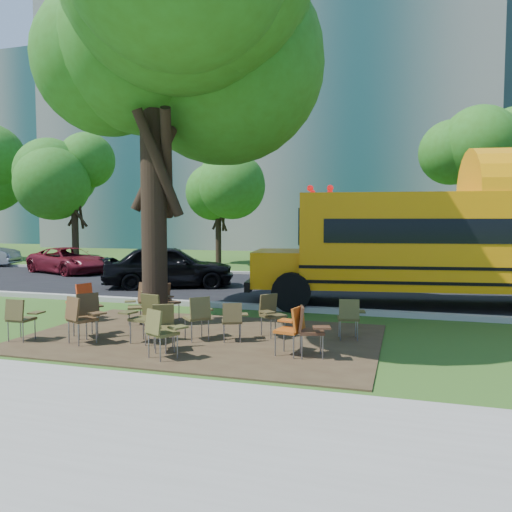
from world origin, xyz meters
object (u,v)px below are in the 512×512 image
(chair_13, at_px, (350,315))
(bg_car_red, at_px, (69,261))
(chair_2, at_px, (87,310))
(black_car, at_px, (169,266))
(chair_6, at_px, (292,326))
(chair_11, at_px, (233,318))
(chair_4, at_px, (161,329))
(chair_1, at_px, (80,315))
(chair_5, at_px, (162,323))
(chair_0, at_px, (21,315))
(chair_7, at_px, (309,327))
(chair_3, at_px, (145,313))
(chair_10, at_px, (166,299))
(chair_8, at_px, (82,298))
(chair_9, at_px, (138,304))
(school_bus, at_px, (510,243))
(chair_12, at_px, (271,311))
(chair_14, at_px, (199,314))
(chair_15, at_px, (151,298))
(main_tree, at_px, (152,60))

(chair_13, relative_size, bg_car_red, 0.20)
(chair_2, bearing_deg, black_car, 52.52)
(chair_6, height_order, chair_11, chair_6)
(chair_4, bearing_deg, chair_1, -165.87)
(chair_5, height_order, black_car, black_car)
(chair_0, xyz_separation_m, chair_2, (1.04, 0.66, 0.05))
(chair_7, bearing_deg, chair_13, 144.80)
(chair_7, bearing_deg, black_car, -155.01)
(chair_5, bearing_deg, chair_3, -68.57)
(chair_7, bearing_deg, bg_car_red, -144.66)
(chair_2, height_order, chair_10, chair_2)
(chair_4, distance_m, chair_6, 2.24)
(chair_7, xyz_separation_m, chair_8, (-5.66, 1.55, 0.01))
(chair_0, relative_size, chair_9, 1.09)
(chair_0, distance_m, chair_2, 1.23)
(chair_7, relative_size, chair_11, 1.13)
(school_bus, distance_m, black_car, 10.74)
(chair_11, bearing_deg, chair_0, 174.25)
(chair_1, bearing_deg, chair_0, -147.88)
(chair_4, relative_size, chair_8, 0.96)
(chair_1, relative_size, chair_6, 1.06)
(chair_4, xyz_separation_m, chair_9, (-1.87, 2.48, -0.06))
(chair_3, distance_m, chair_12, 2.48)
(chair_9, bearing_deg, chair_4, -172.45)
(chair_4, distance_m, chair_5, 0.60)
(chair_6, xyz_separation_m, chair_14, (-1.98, 0.54, 0.01))
(chair_8, distance_m, bg_car_red, 11.53)
(school_bus, distance_m, chair_10, 9.14)
(chair_7, relative_size, chair_15, 0.93)
(chair_5, bearing_deg, chair_11, -167.94)
(chair_4, height_order, chair_7, chair_7)
(chair_4, bearing_deg, black_car, 144.25)
(school_bus, xyz_separation_m, chair_2, (-8.73, -6.21, -1.21))
(chair_7, height_order, chair_15, chair_15)
(chair_1, relative_size, chair_9, 1.19)
(chair_1, xyz_separation_m, chair_8, (-1.35, 1.90, -0.01))
(chair_8, relative_size, chair_9, 1.17)
(chair_4, height_order, chair_13, chair_4)
(chair_1, xyz_separation_m, black_car, (-2.10, 7.87, 0.19))
(chair_1, bearing_deg, chair_10, 102.94)
(school_bus, xyz_separation_m, chair_0, (-9.77, -6.87, -1.25))
(black_car, bearing_deg, chair_2, 169.81)
(chair_0, xyz_separation_m, chair_11, (3.95, 1.17, -0.04))
(chair_2, bearing_deg, chair_8, 77.61)
(chair_2, bearing_deg, bg_car_red, 77.04)
(main_tree, bearing_deg, chair_0, -129.70)
(chair_3, bearing_deg, chair_1, 35.36)
(chair_0, height_order, chair_2, chair_2)
(main_tree, height_order, chair_2, main_tree)
(chair_8, distance_m, chair_12, 4.64)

